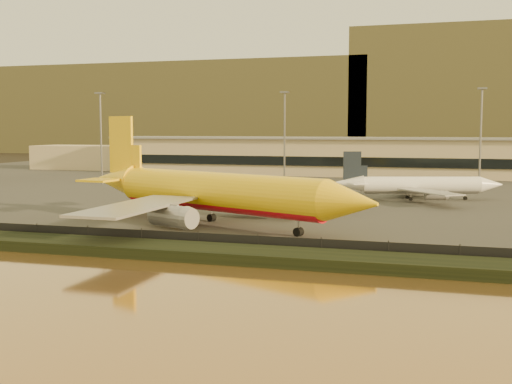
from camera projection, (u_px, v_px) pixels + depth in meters
The scene contains 11 objects.
ground at pixel (218, 234), 95.22m from camera, with size 900.00×900.00×0.00m, color black.
embankment at pixel (171, 251), 78.94m from camera, with size 320.00×7.00×1.40m, color black.
tarmac at pixel (330, 182), 185.78m from camera, with size 320.00×220.00×0.20m, color #2D2D2D.
perimeter_fence at pixel (184, 240), 82.70m from camera, with size 300.00×0.05×2.20m, color black.
terminal_building at pixel (304, 156), 218.44m from camera, with size 202.00×25.00×12.60m.
apron_light_masts at pixel (376, 128), 160.90m from camera, with size 152.20×12.20×25.40m.
distant_hills at pixel (365, 105), 422.19m from camera, with size 470.00×160.00×70.00m.
dhl_cargo_jet at pixel (214, 192), 102.52m from camera, with size 56.58×53.57×17.71m.
white_narrowbody_jet at pixel (418, 185), 139.35m from camera, with size 36.05×34.36×10.55m.
gse_vehicle_yellow at pixel (284, 206), 120.63m from camera, with size 4.49×2.02×2.02m, color yellow.
gse_vehicle_white at pixel (180, 196), 138.79m from camera, with size 4.39×1.98×1.98m, color white.
Camera 1 is at (32.36, -88.57, 15.68)m, focal length 45.00 mm.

